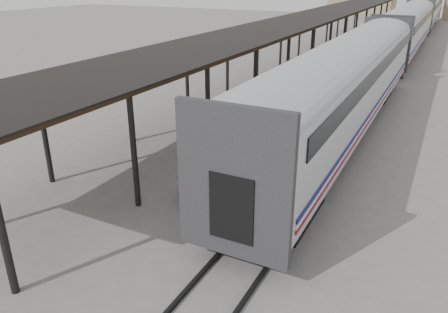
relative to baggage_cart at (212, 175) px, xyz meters
name	(u,v)px	position (x,y,z in m)	size (l,w,h in m)	color
ground	(201,190)	(-0.40, -0.11, -0.65)	(160.00, 160.00, 0.00)	slate
train	(406,27)	(2.79, 33.68, 2.04)	(3.45, 76.01, 4.01)	silver
canopy	(310,18)	(-3.80, 23.89, 3.36)	(4.90, 64.30, 4.15)	#422B19
rails	(402,55)	(2.80, 33.89, -0.59)	(1.54, 150.00, 0.12)	black
baggage_cart	(212,175)	(0.00, 0.00, 0.00)	(1.64, 2.58, 0.86)	brown
suitcase_stack	(215,161)	(-0.04, 0.31, 0.41)	(1.32, 1.09, 0.57)	#3D3D40
luggage_tug	(297,70)	(-3.20, 19.44, -0.02)	(1.49, 1.81, 1.38)	maroon
porter	(209,155)	(0.25, -0.65, 1.05)	(0.61, 0.40, 1.67)	navy
pedestrian	(263,93)	(-2.38, 10.63, 0.33)	(1.15, 0.48, 1.96)	black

